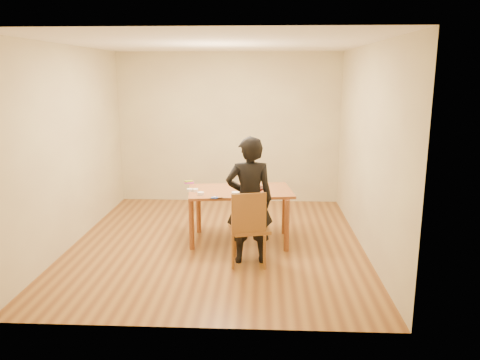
{
  "coord_description": "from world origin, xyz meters",
  "views": [
    {
      "loc": [
        0.62,
        -6.18,
        2.33
      ],
      "look_at": [
        0.31,
        0.04,
        0.9
      ],
      "focal_mm": 35.0,
      "sensor_mm": 36.0,
      "label": 1
    }
  ],
  "objects_px": {
    "dining_chair": "(249,229)",
    "cake": "(253,185)",
    "dining_table": "(240,191)",
    "person": "(249,200)",
    "cake_plate": "(253,188)"
  },
  "relations": [
    {
      "from": "cake_plate",
      "to": "person",
      "type": "relative_size",
      "value": 0.19
    },
    {
      "from": "dining_table",
      "to": "cake_plate",
      "type": "height_order",
      "value": "cake_plate"
    },
    {
      "from": "dining_chair",
      "to": "person",
      "type": "bearing_deg",
      "value": 75.4
    },
    {
      "from": "dining_table",
      "to": "person",
      "type": "xyz_separation_m",
      "value": [
        0.15,
        -0.73,
        0.07
      ]
    },
    {
      "from": "cake_plate",
      "to": "person",
      "type": "distance_m",
      "value": 0.8
    },
    {
      "from": "dining_table",
      "to": "cake",
      "type": "height_order",
      "value": "cake"
    },
    {
      "from": "cake",
      "to": "cake_plate",
      "type": "bearing_deg",
      "value": -90.0
    },
    {
      "from": "dining_table",
      "to": "cake_plate",
      "type": "xyz_separation_m",
      "value": [
        0.18,
        0.07,
        0.03
      ]
    },
    {
      "from": "dining_table",
      "to": "person",
      "type": "bearing_deg",
      "value": -85.73
    },
    {
      "from": "dining_table",
      "to": "person",
      "type": "height_order",
      "value": "person"
    },
    {
      "from": "dining_table",
      "to": "dining_chair",
      "type": "xyz_separation_m",
      "value": [
        0.15,
        -0.78,
        -0.28
      ]
    },
    {
      "from": "dining_table",
      "to": "dining_chair",
      "type": "relative_size",
      "value": 3.16
    },
    {
      "from": "dining_chair",
      "to": "cake",
      "type": "height_order",
      "value": "cake"
    },
    {
      "from": "cake",
      "to": "person",
      "type": "distance_m",
      "value": 0.8
    },
    {
      "from": "dining_chair",
      "to": "dining_table",
      "type": "bearing_deg",
      "value": 86.35
    }
  ]
}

